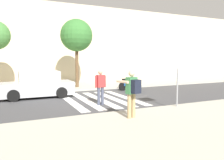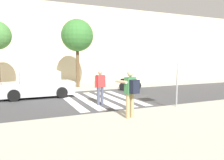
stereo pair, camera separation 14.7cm
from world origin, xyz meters
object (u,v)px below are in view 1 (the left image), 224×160
Objects in this scene: stop_sign at (178,67)px; street_tree_center at (76,36)px; parked_car_silver at (38,85)px; photographer_with_backpack at (132,90)px; motorcycle at (130,85)px; pedestrian_crossing at (101,85)px.

stop_sign is 0.48× the size of street_tree_center.
street_tree_center is at bearing 39.58° from parked_car_silver.
street_tree_center is (-2.25, 8.38, 2.05)m from stop_sign.
photographer_with_backpack is 0.34× the size of street_tree_center.
parked_car_silver is (-5.34, 5.82, -1.18)m from stop_sign.
stop_sign reaches higher than parked_car_silver.
photographer_with_backpack is at bearing -69.05° from parked_car_silver.
motorcycle is at bearing 80.66° from stop_sign.
photographer_with_backpack is at bearing -163.08° from stop_sign.
street_tree_center is at bearing 86.64° from photographer_with_backpack.
pedestrian_crossing is 0.42× the size of parked_car_silver.
parked_car_silver is at bearing -177.30° from motorcycle.
photographer_with_backpack is 0.42× the size of parked_car_silver.
street_tree_center is at bearing 85.29° from pedestrian_crossing.
motorcycle is 0.35× the size of street_tree_center.
pedestrian_crossing is 6.76m from street_tree_center.
motorcycle is (6.35, 0.30, -0.31)m from parked_car_silver.
street_tree_center is (-3.26, 2.26, 3.54)m from motorcycle.
pedestrian_crossing is 4.36m from parked_car_silver.
pedestrian_crossing is at bearing -94.71° from street_tree_center.
street_tree_center reaches higher than parked_car_silver.
photographer_with_backpack is 7.97m from motorcycle.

